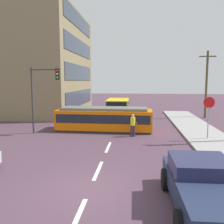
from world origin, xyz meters
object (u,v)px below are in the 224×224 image
at_px(pedestrian_crossing, 133,124).
at_px(stop_sign, 209,109).
at_px(pickup_truck_parked, 204,187).
at_px(streetcar_tram, 104,119).
at_px(city_bus, 118,106).
at_px(traffic_light_mast, 43,88).
at_px(utility_pole_mid, 206,83).

distance_m(pedestrian_crossing, stop_sign, 5.37).
bearing_deg(pedestrian_crossing, pickup_truck_parked, -76.62).
height_order(streetcar_tram, city_bus, streetcar_tram).
relative_size(traffic_light_mast, utility_pole_mid, 0.70).
distance_m(city_bus, utility_pole_mid, 10.31).
distance_m(pedestrian_crossing, pickup_truck_parked, 10.52).
height_order(city_bus, traffic_light_mast, traffic_light_mast).
height_order(pedestrian_crossing, pickup_truck_parked, pedestrian_crossing).
xyz_separation_m(city_bus, utility_pole_mid, (9.86, -1.18, 2.76)).
xyz_separation_m(streetcar_tram, utility_pole_mid, (10.25, 8.12, 2.85)).
height_order(city_bus, pickup_truck_parked, city_bus).
height_order(city_bus, stop_sign, stop_sign).
distance_m(streetcar_tram, pedestrian_crossing, 3.15).
relative_size(stop_sign, traffic_light_mast, 0.56).
distance_m(pickup_truck_parked, traffic_light_mast, 14.41).
relative_size(streetcar_tram, utility_pole_mid, 1.07).
distance_m(streetcar_tram, traffic_light_mast, 5.49).
bearing_deg(utility_pole_mid, pickup_truck_parked, -104.88).
relative_size(city_bus, traffic_light_mast, 1.03).
bearing_deg(utility_pole_mid, traffic_light_mast, -146.42).
xyz_separation_m(pickup_truck_parked, utility_pole_mid, (5.42, 20.41, 3.05)).
bearing_deg(pedestrian_crossing, city_bus, 100.02).
distance_m(pedestrian_crossing, traffic_light_mast, 7.42).
distance_m(pedestrian_crossing, utility_pole_mid, 13.18).
xyz_separation_m(streetcar_tram, city_bus, (0.39, 9.30, 0.08)).
bearing_deg(streetcar_tram, pedestrian_crossing, -40.68).
height_order(city_bus, utility_pole_mid, utility_pole_mid).
height_order(traffic_light_mast, utility_pole_mid, utility_pole_mid).
bearing_deg(utility_pole_mid, streetcar_tram, -141.60).
bearing_deg(stop_sign, traffic_light_mast, 175.53).
relative_size(streetcar_tram, traffic_light_mast, 1.52).
xyz_separation_m(pedestrian_crossing, traffic_light_mast, (-6.94, 0.35, 2.62)).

